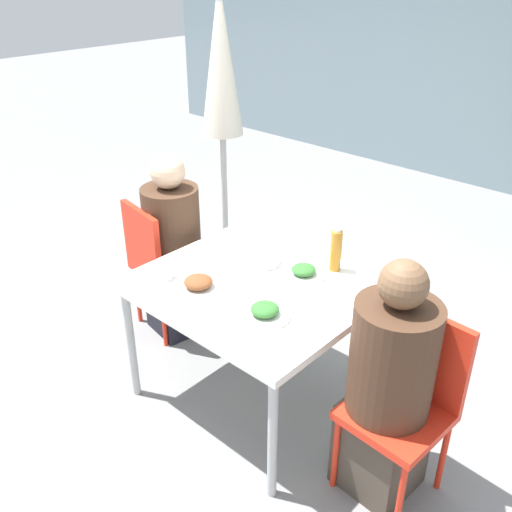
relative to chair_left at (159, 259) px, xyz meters
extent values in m
plane|color=gray|center=(0.88, -0.07, -0.51)|extent=(24.00, 24.00, 0.00)
cube|color=white|center=(0.88, -0.07, 0.19)|extent=(1.12, 1.01, 0.04)
cylinder|color=#B7B7B7|center=(0.37, -0.51, -0.17)|extent=(0.04, 0.04, 0.69)
cylinder|color=#B7B7B7|center=(1.38, -0.51, -0.17)|extent=(0.04, 0.04, 0.69)
cylinder|color=#B7B7B7|center=(0.37, 0.38, -0.17)|extent=(0.04, 0.04, 0.69)
cylinder|color=#B7B7B7|center=(1.38, 0.38, -0.17)|extent=(0.04, 0.04, 0.69)
cube|color=red|center=(0.01, 0.08, -0.08)|extent=(0.46, 0.46, 0.04)
cube|color=red|center=(-0.02, -0.10, 0.15)|extent=(0.40, 0.10, 0.42)
cylinder|color=red|center=(-0.13, 0.27, -0.31)|extent=(0.03, 0.03, 0.41)
cylinder|color=red|center=(0.21, 0.22, -0.31)|extent=(0.03, 0.03, 0.41)
cylinder|color=red|center=(-0.18, -0.06, -0.31)|extent=(0.03, 0.03, 0.41)
cylinder|color=red|center=(0.15, -0.12, -0.31)|extent=(0.03, 0.03, 0.41)
cube|color=black|center=(0.06, 0.07, -0.29)|extent=(0.36, 0.36, 0.45)
cylinder|color=#472D1E|center=(0.06, 0.07, 0.20)|extent=(0.34, 0.34, 0.52)
sphere|color=beige|center=(0.06, 0.07, 0.56)|extent=(0.20, 0.20, 0.20)
cube|color=red|center=(1.74, -0.12, -0.08)|extent=(0.43, 0.43, 0.04)
cube|color=red|center=(1.75, 0.06, 0.15)|extent=(0.40, 0.06, 0.42)
cylinder|color=red|center=(1.90, -0.30, -0.31)|extent=(0.03, 0.03, 0.41)
cylinder|color=red|center=(1.56, -0.28, -0.31)|extent=(0.03, 0.03, 0.41)
cylinder|color=red|center=(1.92, 0.03, -0.31)|extent=(0.03, 0.03, 0.41)
cylinder|color=red|center=(1.58, 0.06, -0.31)|extent=(0.03, 0.03, 0.41)
cube|color=#473D33|center=(1.69, -0.12, -0.29)|extent=(0.34, 0.34, 0.45)
cylinder|color=#472D1E|center=(1.69, -0.12, 0.20)|extent=(0.36, 0.36, 0.52)
sphere|color=brown|center=(1.69, -0.12, 0.56)|extent=(0.20, 0.20, 0.20)
cylinder|color=#333333|center=(-0.26, 0.84, -0.49)|extent=(0.36, 0.36, 0.05)
cylinder|color=#BCBCBC|center=(-0.26, 0.84, 0.52)|extent=(0.04, 0.04, 2.07)
cone|color=beige|center=(-0.26, 0.84, 1.06)|extent=(0.29, 0.29, 0.99)
cylinder|color=white|center=(0.71, -0.30, 0.22)|extent=(0.26, 0.26, 0.01)
ellipsoid|color=brown|center=(0.71, -0.30, 0.26)|extent=(0.14, 0.14, 0.06)
cylinder|color=white|center=(1.01, 0.14, 0.22)|extent=(0.23, 0.23, 0.01)
ellipsoid|color=#33702D|center=(1.01, 0.14, 0.25)|extent=(0.12, 0.12, 0.05)
cylinder|color=white|center=(1.11, -0.26, 0.22)|extent=(0.24, 0.24, 0.01)
ellipsoid|color=#33702D|center=(1.11, -0.26, 0.25)|extent=(0.13, 0.13, 0.05)
cylinder|color=#B7751E|center=(1.09, 0.31, 0.33)|extent=(0.06, 0.06, 0.22)
cylinder|color=white|center=(1.09, 0.31, 0.44)|extent=(0.04, 0.04, 0.02)
cylinder|color=white|center=(0.51, -0.35, 0.27)|extent=(0.07, 0.07, 0.10)
cylinder|color=white|center=(0.78, 0.11, 0.24)|extent=(0.15, 0.15, 0.05)
camera|label=1|loc=(2.53, -1.88, 1.68)|focal=40.00mm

